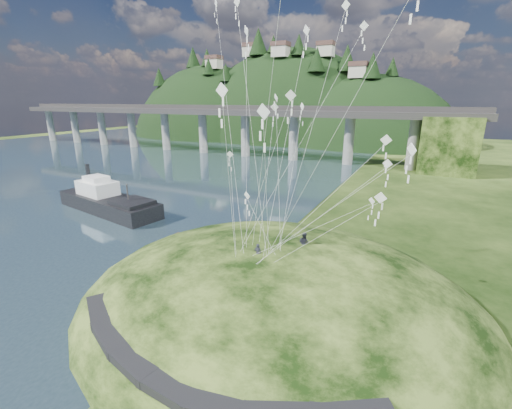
% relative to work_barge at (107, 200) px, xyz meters
% --- Properties ---
extents(ground, '(320.00, 320.00, 0.00)m').
position_rel_work_barge_xyz_m(ground, '(25.30, -12.86, -1.73)').
color(ground, black).
rests_on(ground, ground).
extents(water, '(240.00, 240.00, 0.00)m').
position_rel_work_barge_xyz_m(water, '(-46.70, 17.14, -1.72)').
color(water, '#2D4453').
rests_on(water, ground).
extents(grass_hill, '(36.00, 32.00, 13.00)m').
position_rel_work_barge_xyz_m(grass_hill, '(33.30, -10.86, -3.23)').
color(grass_hill, black).
rests_on(grass_hill, ground).
extents(footpath, '(22.29, 5.84, 0.83)m').
position_rel_work_barge_xyz_m(footpath, '(32.76, -22.60, 0.36)').
color(footpath, black).
rests_on(footpath, ground).
extents(bridge, '(160.00, 11.00, 15.00)m').
position_rel_work_barge_xyz_m(bridge, '(-1.16, 57.21, 7.98)').
color(bridge, '#2D2B2B').
rests_on(bridge, ground).
extents(far_ridge, '(153.00, 70.00, 94.50)m').
position_rel_work_barge_xyz_m(far_ridge, '(-18.28, 109.32, -9.16)').
color(far_ridge, black).
rests_on(far_ridge, ground).
extents(work_barge, '(20.30, 8.58, 6.89)m').
position_rel_work_barge_xyz_m(work_barge, '(0.00, 0.00, 0.00)').
color(work_barge, black).
rests_on(work_barge, ground).
extents(wooden_dock, '(12.63, 2.79, 0.89)m').
position_rel_work_barge_xyz_m(wooden_dock, '(22.56, -4.63, -1.33)').
color(wooden_dock, '#372016').
rests_on(wooden_dock, ground).
extents(kite_flyers, '(3.48, 4.39, 1.94)m').
position_rel_work_barge_xyz_m(kite_flyers, '(34.39, -9.76, 4.14)').
color(kite_flyers, '#252732').
rests_on(kite_flyers, ground).
extents(kite_swarm, '(20.10, 16.72, 19.10)m').
position_rel_work_barge_xyz_m(kite_swarm, '(34.31, -8.99, 15.20)').
color(kite_swarm, white).
rests_on(kite_swarm, ground).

